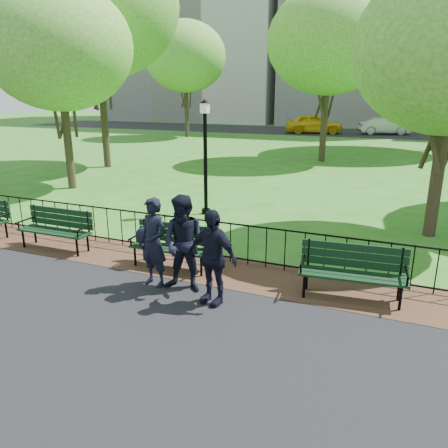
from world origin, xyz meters
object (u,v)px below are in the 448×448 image
at_px(tree_mid_w, 95,5).
at_px(tree_far_c, 329,41).
at_px(sedan_silver, 384,126).
at_px(park_bench_left_a, 57,225).
at_px(tree_near_w, 58,47).
at_px(park_bench_main, 162,239).
at_px(person_mid, 185,244).
at_px(person_right, 212,257).
at_px(taxi, 314,124).
at_px(lamppost, 205,153).
at_px(park_bench_right_a, 353,266).
at_px(person_left, 154,243).
at_px(tree_far_w, 185,57).

bearing_deg(tree_mid_w, tree_far_c, 32.44).
distance_m(tree_mid_w, sedan_silver, 26.44).
bearing_deg(tree_far_c, park_bench_left_a, -100.98).
bearing_deg(tree_near_w, park_bench_left_a, -51.01).
relative_size(park_bench_main, person_mid, 0.99).
relative_size(tree_far_c, sedan_silver, 2.01).
xyz_separation_m(person_right, taxi, (-5.11, 32.72, -0.01)).
distance_m(lamppost, sedan_silver, 29.04).
bearing_deg(park_bench_right_a, tree_mid_w, 136.61).
bearing_deg(tree_far_c, person_right, -85.39).
xyz_separation_m(park_bench_right_a, person_left, (-3.50, -0.92, 0.26)).
relative_size(tree_near_w, person_left, 4.29).
distance_m(park_bench_main, person_mid, 1.33).
bearing_deg(tree_near_w, tree_far_w, 104.80).
bearing_deg(park_bench_main, park_bench_right_a, -0.80).
distance_m(park_bench_right_a, sedan_silver, 32.96).
xyz_separation_m(park_bench_right_a, tree_far_w, (-16.14, 24.53, 5.52)).
bearing_deg(park_bench_main, taxi, 94.41).
xyz_separation_m(park_bench_main, tree_near_w, (-7.24, 5.46, 4.44)).
bearing_deg(person_left, lamppost, 116.25).
bearing_deg(park_bench_right_a, park_bench_main, 175.28).
bearing_deg(person_mid, tree_near_w, 135.71).
height_order(tree_far_w, person_right, tree_far_w).
bearing_deg(park_bench_right_a, person_right, -158.02).
height_order(park_bench_main, tree_far_c, tree_far_c).
bearing_deg(tree_far_c, person_mid, -87.53).
distance_m(park_bench_left_a, person_left, 3.29).
height_order(lamppost, person_left, lamppost).
xyz_separation_m(tree_near_w, tree_far_w, (-5.06, 19.14, 1.08)).
xyz_separation_m(park_bench_right_a, person_mid, (-2.85, -0.90, 0.31)).
height_order(tree_near_w, taxi, tree_near_w).
distance_m(taxi, sedan_silver, 5.92).
bearing_deg(lamppost, tree_far_c, 84.09).
xyz_separation_m(tree_mid_w, person_mid, (10.05, -10.85, -6.31)).
height_order(tree_near_w, tree_far_w, tree_far_w).
distance_m(park_bench_left_a, tree_mid_w, 13.53).
relative_size(park_bench_right_a, taxi, 0.39).
bearing_deg(taxi, tree_far_w, 114.20).
relative_size(park_bench_main, sedan_silver, 0.42).
bearing_deg(taxi, tree_far_c, 179.04).
bearing_deg(tree_near_w, park_bench_main, -37.04).
bearing_deg(taxi, park_bench_left_a, 166.81).
bearing_deg(tree_near_w, person_mid, -37.39).
distance_m(park_bench_main, tree_far_c, 16.81).
bearing_deg(tree_mid_w, park_bench_left_a, -58.09).
bearing_deg(lamppost, tree_near_w, 168.25).
relative_size(park_bench_left_a, tree_mid_w, 0.18).
distance_m(person_left, sedan_silver, 33.90).
bearing_deg(tree_mid_w, park_bench_right_a, -37.63).
distance_m(tree_near_w, tree_far_w, 19.83).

